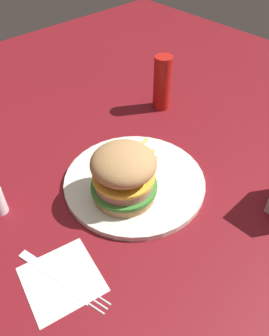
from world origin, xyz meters
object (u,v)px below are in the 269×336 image
object	(u,v)px
plate	(134,181)
fries_pile	(135,156)
ketchup_bottle	(162,83)
sandwich	(124,174)
fork	(62,279)
napkin	(62,279)

from	to	relation	value
plate	fries_pile	size ratio (longest dim) A/B	2.50
ketchup_bottle	fries_pile	bearing A→B (deg)	29.51
plate	sandwich	size ratio (longest dim) A/B	2.26
fries_pile	fork	size ratio (longest dim) A/B	0.64
napkin	ketchup_bottle	distance (m)	0.52
fork	sandwich	bearing A→B (deg)	-161.38
sandwich	napkin	world-z (taller)	sandwich
napkin	ketchup_bottle	bearing A→B (deg)	-153.19
sandwich	ketchup_bottle	bearing A→B (deg)	-148.18
napkin	fork	size ratio (longest dim) A/B	0.64
sandwich	fork	xyz separation A→B (m)	(0.18, 0.06, -0.06)
sandwich	napkin	distance (m)	0.20
napkin	ketchup_bottle	xyz separation A→B (m)	(-0.46, -0.23, 0.07)
fries_pile	napkin	xyz separation A→B (m)	(0.26, 0.12, -0.01)
fork	ketchup_bottle	bearing A→B (deg)	-153.01
fries_pile	plate	bearing A→B (deg)	47.16
plate	sandwich	bearing A→B (deg)	21.42
plate	fork	world-z (taller)	plate
fries_pile	napkin	world-z (taller)	fries_pile
sandwich	ketchup_bottle	distance (m)	0.33
plate	ketchup_bottle	bearing A→B (deg)	-146.59
plate	sandwich	distance (m)	0.07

